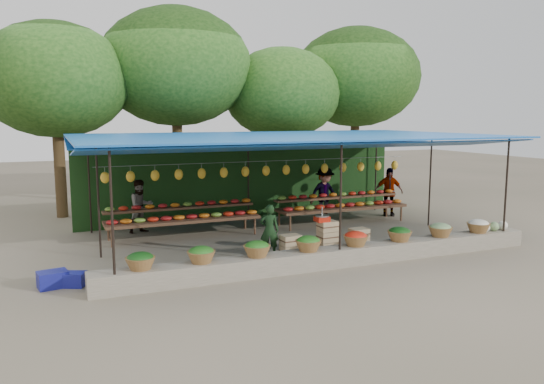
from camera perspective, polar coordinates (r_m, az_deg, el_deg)
name	(u,v)px	position (r m, az deg, el deg)	size (l,w,h in m)	color
ground	(286,239)	(14.45, 1.47, -5.10)	(60.00, 60.00, 0.00)	#655E4A
stone_curb	(336,257)	(12.02, 6.92, -6.91)	(10.60, 0.55, 0.40)	#666252
stall_canopy	(285,140)	(14.13, 1.42, 5.60)	(10.80, 6.60, 2.82)	black
produce_baskets	(332,241)	(11.89, 6.52, -5.27)	(8.98, 0.58, 0.34)	brown
netting_backdrop	(246,181)	(17.11, -2.86, 1.22)	(10.60, 0.06, 2.50)	#1D4117
tree_row	(230,78)	(19.97, -4.49, 12.13)	(16.51, 5.50, 7.12)	#392A15
fruit_table_left	(183,215)	(14.79, -9.54, -2.50)	(4.21, 0.95, 0.93)	#503620
fruit_table_right	(341,204)	(16.64, 7.45, -1.27)	(4.21, 0.95, 0.93)	#503620
crate_counter	(326,239)	(13.14, 5.88, -5.10)	(2.37, 0.36, 0.77)	tan
weighing_scale	(322,218)	(12.96, 5.40, -2.81)	(0.34, 0.34, 0.37)	red
vendor_seated	(269,230)	(12.65, -0.28, -4.13)	(0.45, 0.30, 1.25)	#163216
customer_left	(141,206)	(15.57, -13.92, -1.50)	(0.74, 0.58, 1.53)	slate
customer_mid	(325,193)	(17.19, 5.69, -0.14)	(1.09, 0.63, 1.69)	slate
customer_right	(389,192)	(18.13, 12.43, 0.03)	(0.95, 0.39, 1.62)	slate
blue_crate_front	(73,279)	(11.24, -20.63, -8.79)	(0.46, 0.33, 0.28)	navy
blue_crate_back	(53,279)	(11.30, -22.53, -8.68)	(0.54, 0.39, 0.33)	navy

